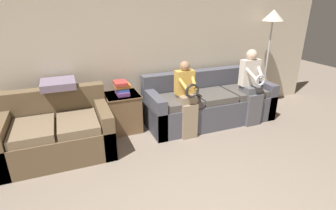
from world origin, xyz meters
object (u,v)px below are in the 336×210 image
at_px(side_shelf, 123,112).
at_px(throw_pillow, 58,84).
at_px(couch_main, 209,103).
at_px(floor_lamp, 272,23).
at_px(child_left_seated, 187,97).
at_px(book_stack, 122,88).
at_px(couch_side, 58,133).
at_px(child_right_seated, 252,85).

xyz_separation_m(side_shelf, throw_pillow, (-0.90, -0.02, 0.59)).
height_order(couch_main, side_shelf, couch_main).
xyz_separation_m(side_shelf, floor_lamp, (2.79, -0.05, 1.30)).
height_order(couch_main, child_left_seated, child_left_seated).
bearing_deg(side_shelf, book_stack, -60.79).
xyz_separation_m(book_stack, throw_pillow, (-0.91, -0.02, 0.17)).
height_order(child_left_seated, side_shelf, child_left_seated).
bearing_deg(child_left_seated, book_stack, 148.59).
bearing_deg(throw_pillow, book_stack, 1.06).
height_order(book_stack, floor_lamp, floor_lamp).
bearing_deg(book_stack, floor_lamp, -0.98).
xyz_separation_m(couch_main, couch_side, (-2.49, -0.16, -0.01)).
bearing_deg(child_right_seated, child_left_seated, -179.50).
bearing_deg(child_left_seated, couch_main, 29.78).
bearing_deg(side_shelf, child_right_seated, -14.19).
bearing_deg(couch_main, child_right_seated, -29.03).
bearing_deg(couch_main, couch_side, -176.23).
xyz_separation_m(couch_main, book_stack, (-1.48, 0.19, 0.41)).
bearing_deg(side_shelf, throw_pillow, -178.71).
bearing_deg(couch_side, side_shelf, 19.57).
relative_size(couch_main, side_shelf, 3.60).
bearing_deg(couch_side, book_stack, 19.34).
bearing_deg(side_shelf, floor_lamp, -1.06).
height_order(couch_side, book_stack, couch_side).
xyz_separation_m(child_left_seated, throw_pillow, (-1.78, 0.52, 0.26)).
relative_size(couch_side, book_stack, 5.11).
distance_m(couch_main, floor_lamp, 1.85).
xyz_separation_m(child_right_seated, throw_pillow, (-2.99, 0.51, 0.21)).
xyz_separation_m(floor_lamp, throw_pillow, (-3.70, 0.03, -0.72)).
height_order(couch_side, throw_pillow, throw_pillow).
bearing_deg(couch_side, child_left_seated, -5.55).
height_order(child_left_seated, throw_pillow, child_left_seated).
bearing_deg(couch_main, book_stack, 172.74).
xyz_separation_m(child_right_seated, book_stack, (-2.09, 0.52, 0.04)).
relative_size(child_left_seated, book_stack, 4.22).
bearing_deg(book_stack, side_shelf, 119.21).
bearing_deg(floor_lamp, couch_side, -175.41).
xyz_separation_m(child_right_seated, side_shelf, (-2.09, 0.53, -0.37)).
height_order(couch_side, floor_lamp, floor_lamp).
relative_size(couch_side, side_shelf, 2.29).
height_order(couch_main, child_right_seated, child_right_seated).
distance_m(side_shelf, throw_pillow, 1.08).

